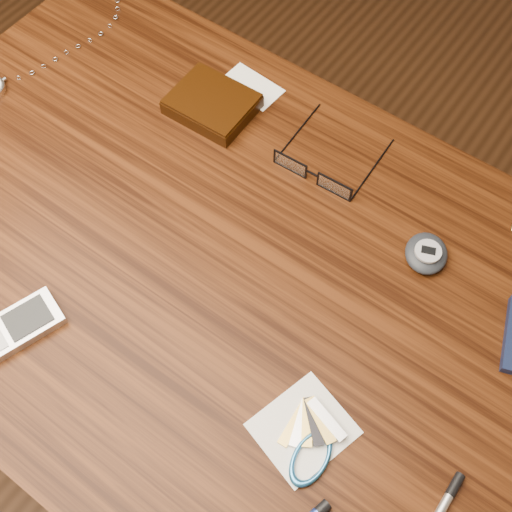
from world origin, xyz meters
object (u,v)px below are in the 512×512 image
object	(u,v)px
pda_phone	(20,325)
notepad_keys	(308,441)
eyeglasses	(315,172)
desk	(200,280)
wallet_and_card	(213,103)
pedometer	(426,253)

from	to	relation	value
pda_phone	notepad_keys	distance (m)	0.37
eyeglasses	pda_phone	distance (m)	0.44
desk	wallet_and_card	distance (m)	0.26
wallet_and_card	pda_phone	bearing A→B (deg)	-86.62
desk	pda_phone	size ratio (longest dim) A/B	8.91
desk	wallet_and_card	world-z (taller)	wallet_and_card
pedometer	notepad_keys	xyz separation A→B (m)	(0.01, -0.29, -0.01)
eyeglasses	notepad_keys	size ratio (longest dim) A/B	1.09
pedometer	notepad_keys	distance (m)	0.29
desk	eyeglasses	size ratio (longest dim) A/B	7.41
pda_phone	notepad_keys	xyz separation A→B (m)	(0.36, 0.09, -0.00)
eyeglasses	pedometer	world-z (taller)	eyeglasses
wallet_and_card	pedometer	world-z (taller)	same
eyeglasses	notepad_keys	world-z (taller)	eyeglasses
eyeglasses	pedometer	xyz separation A→B (m)	(0.19, -0.02, -0.00)
eyeglasses	pda_phone	xyz separation A→B (m)	(-0.17, -0.40, -0.01)
eyeglasses	pda_phone	size ratio (longest dim) A/B	1.20
eyeglasses	pedometer	distance (m)	0.19
desk	notepad_keys	bearing A→B (deg)	-25.38
desk	eyeglasses	bearing A→B (deg)	69.61
eyeglasses	desk	bearing A→B (deg)	-110.39
desk	notepad_keys	xyz separation A→B (m)	(0.27, -0.13, 0.11)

